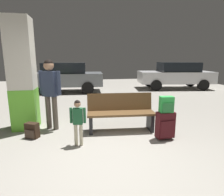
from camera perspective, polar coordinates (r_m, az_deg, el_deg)
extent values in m
cube|color=gray|center=(7.06, -5.86, -2.83)|extent=(18.00, 18.00, 0.10)
cube|color=#66C633|center=(5.20, -24.48, -2.90)|extent=(0.57, 0.57, 1.00)
cube|color=silver|center=(5.05, -25.78, 11.89)|extent=(0.56, 0.56, 1.66)
cube|color=brown|center=(4.54, 2.76, -4.63)|extent=(1.63, 0.56, 0.05)
cube|color=brown|center=(4.72, 2.33, -1.04)|extent=(1.60, 0.23, 0.42)
cube|color=black|center=(4.56, -6.33, -7.68)|extent=(0.11, 0.40, 0.41)
cube|color=black|center=(4.77, 11.38, -6.98)|extent=(0.11, 0.40, 0.41)
cube|color=#471419|center=(4.28, 15.65, -7.72)|extent=(0.40, 0.24, 0.56)
cube|color=#471419|center=(4.21, 16.40, -8.95)|extent=(0.34, 0.06, 0.36)
cube|color=#A5A5AA|center=(4.27, 15.29, -3.99)|extent=(0.14, 0.04, 0.02)
cylinder|color=black|center=(4.38, 13.02, -11.36)|extent=(0.02, 0.05, 0.04)
cylinder|color=black|center=(4.54, 16.63, -10.74)|extent=(0.02, 0.05, 0.04)
cube|color=green|center=(4.16, 15.99, -1.85)|extent=(0.29, 0.18, 0.34)
cube|color=#2B773A|center=(4.08, 16.45, -2.86)|extent=(0.23, 0.05, 0.19)
cylinder|color=black|center=(4.12, 16.11, 0.28)|extent=(0.06, 0.03, 0.02)
cylinder|color=beige|center=(3.91, -9.24, -10.82)|extent=(0.07, 0.07, 0.45)
cylinder|color=beige|center=(3.93, -10.77, -10.78)|extent=(0.07, 0.07, 0.45)
cube|color=#1E5933|center=(3.79, -10.22, -5.37)|extent=(0.20, 0.14, 0.32)
cylinder|color=#1E5933|center=(3.77, -8.23, -5.16)|extent=(0.05, 0.05, 0.31)
cylinder|color=#1E5933|center=(3.81, -12.20, -5.11)|extent=(0.05, 0.05, 0.31)
sphere|color=#A87A5B|center=(3.73, -10.35, -1.76)|extent=(0.13, 0.13, 0.13)
sphere|color=black|center=(3.72, -10.36, -1.49)|extent=(0.12, 0.12, 0.12)
cylinder|color=white|center=(3.89, -10.97, -4.72)|extent=(0.06, 0.06, 0.10)
cylinder|color=red|center=(3.87, -11.01, -3.66)|extent=(0.01, 0.01, 0.06)
cylinder|color=brown|center=(4.85, -16.67, -4.33)|extent=(0.12, 0.12, 0.83)
cylinder|color=brown|center=(4.96, -18.50, -4.10)|extent=(0.12, 0.12, 0.83)
cube|color=#2D3851|center=(4.77, -18.12, 4.04)|extent=(0.39, 0.34, 0.59)
cylinder|color=#2D3851|center=(4.63, -15.70, 4.33)|extent=(0.10, 0.10, 0.56)
cylinder|color=#2D3851|center=(4.91, -20.45, 4.43)|extent=(0.10, 0.10, 0.56)
sphere|color=#A87A5B|center=(4.73, -18.46, 9.23)|extent=(0.24, 0.24, 0.24)
sphere|color=black|center=(4.73, -18.49, 9.63)|extent=(0.22, 0.22, 0.22)
cube|color=black|center=(4.59, -22.80, -8.94)|extent=(0.32, 0.27, 0.34)
cube|color=#423328|center=(4.54, -23.51, -9.91)|extent=(0.22, 0.13, 0.19)
cylinder|color=black|center=(4.54, -22.96, -7.07)|extent=(0.06, 0.05, 0.02)
cube|color=slate|center=(10.23, -14.67, 5.48)|extent=(4.19, 1.93, 0.64)
cube|color=black|center=(10.17, -13.99, 8.76)|extent=(2.18, 1.66, 0.52)
cylinder|color=black|center=(9.77, -22.75, 2.48)|extent=(0.61, 0.23, 0.60)
cylinder|color=black|center=(11.30, -20.59, 3.78)|extent=(0.61, 0.23, 0.60)
cylinder|color=black|center=(9.39, -7.31, 2.96)|extent=(0.61, 0.23, 0.60)
cylinder|color=black|center=(10.98, -7.26, 4.23)|extent=(0.61, 0.23, 0.60)
cube|color=silver|center=(11.66, 18.32, 6.00)|extent=(4.30, 2.25, 0.64)
cube|color=black|center=(11.68, 19.20, 8.81)|extent=(2.29, 1.82, 0.52)
cylinder|color=black|center=(10.55, 13.06, 3.71)|extent=(0.62, 0.28, 0.60)
cylinder|color=black|center=(12.09, 11.09, 4.79)|extent=(0.62, 0.28, 0.60)
cylinder|color=black|center=(11.51, 25.67, 3.51)|extent=(0.62, 0.28, 0.60)
cylinder|color=black|center=(12.93, 22.41, 4.57)|extent=(0.62, 0.28, 0.60)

